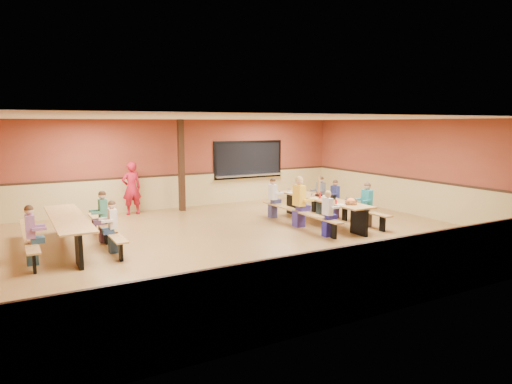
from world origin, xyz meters
TOP-DOWN VIEW (x-y plane):
  - ground at (0.00, 0.00)m, footprint 12.00×12.00m
  - room_envelope at (0.00, 0.00)m, footprint 12.04×10.04m
  - kitchen_pass_through at (2.60, 4.96)m, footprint 2.78×0.28m
  - structural_post at (-0.20, 4.40)m, footprint 0.18×0.18m
  - cafeteria_table_main at (2.66, 0.54)m, footprint 1.91×3.70m
  - cafeteria_table_second at (-4.09, 1.25)m, footprint 1.91×3.70m
  - seated_child_white_left at (1.83, -0.74)m, footprint 0.35×0.28m
  - seated_adult_yellow at (1.83, 0.54)m, footprint 0.46×0.38m
  - seated_child_grey_left at (1.83, 1.96)m, footprint 0.37×0.30m
  - seated_child_teal_right at (3.48, -0.38)m, footprint 0.38×0.31m
  - seated_child_navy_right at (3.48, 1.01)m, footprint 0.34×0.28m
  - seated_child_char_right at (3.48, 1.72)m, footprint 0.36×0.29m
  - seated_child_purple_sec at (-4.92, 0.31)m, footprint 0.38×0.31m
  - seated_child_green_sec at (-3.27, 1.49)m, footprint 0.38×0.31m
  - seated_child_tan_sec at (-3.27, 0.40)m, footprint 0.35×0.29m
  - standing_woman at (-1.81, 4.55)m, footprint 0.65×0.46m
  - punch_pitcher at (2.56, 1.48)m, footprint 0.16×0.16m
  - chip_bowl at (2.69, -0.63)m, footprint 0.32×0.32m
  - napkin_dispenser at (2.80, 0.26)m, footprint 0.10×0.14m
  - condiment_mustard at (2.57, 0.23)m, footprint 0.06×0.06m
  - condiment_ketchup at (2.58, 0.58)m, footprint 0.06×0.06m
  - table_paddle at (2.77, 0.88)m, footprint 0.16×0.16m
  - place_settings at (2.66, 0.54)m, footprint 0.65×3.30m

SIDE VIEW (x-z plane):
  - ground at x=0.00m, z-range 0.00..0.00m
  - cafeteria_table_main at x=2.66m, z-range 0.16..0.90m
  - cafeteria_table_second at x=-4.09m, z-range 0.16..0.90m
  - seated_child_navy_right at x=3.48m, z-range 0.00..1.15m
  - seated_child_white_left at x=1.83m, z-range 0.00..1.17m
  - seated_child_tan_sec at x=-3.27m, z-range 0.00..1.17m
  - seated_child_char_right at x=3.48m, z-range 0.00..1.19m
  - seated_child_grey_left at x=1.83m, z-range 0.00..1.20m
  - seated_child_purple_sec at x=-4.92m, z-range 0.00..1.22m
  - seated_child_teal_right at x=3.48m, z-range 0.00..1.23m
  - seated_child_green_sec at x=-3.27m, z-range 0.00..1.24m
  - room_envelope at x=0.00m, z-range -0.82..2.20m
  - seated_adult_yellow at x=1.83m, z-range 0.00..1.40m
  - place_settings at x=2.66m, z-range 0.74..0.85m
  - napkin_dispenser at x=2.80m, z-range 0.74..0.87m
  - chip_bowl at x=2.69m, z-range 0.74..0.89m
  - condiment_mustard at x=2.57m, z-range 0.74..0.91m
  - condiment_ketchup at x=2.58m, z-range 0.74..0.91m
  - standing_woman at x=-1.81m, z-range 0.00..1.68m
  - punch_pitcher at x=2.56m, z-range 0.74..0.96m
  - table_paddle at x=2.77m, z-range 0.60..1.16m
  - kitchen_pass_through at x=2.60m, z-range 0.80..2.18m
  - structural_post at x=-0.20m, z-range 0.00..3.00m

